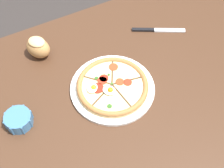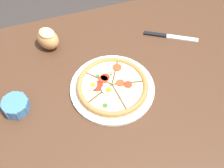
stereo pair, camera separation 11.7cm
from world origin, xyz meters
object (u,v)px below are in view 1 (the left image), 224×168
object	(u,v)px
dining_table	(109,103)
ramekin_bowl	(18,120)
bread_piece_near	(38,47)
knife_main	(158,30)
pizza	(112,86)

from	to	relation	value
dining_table	ramekin_bowl	size ratio (longest dim) A/B	14.65
bread_piece_near	dining_table	bearing A→B (deg)	-59.73
ramekin_bowl	knife_main	world-z (taller)	ramekin_bowl
dining_table	pizza	xyz separation A→B (m)	(0.01, 0.00, 0.11)
knife_main	dining_table	bearing A→B (deg)	-122.56
ramekin_bowl	knife_main	xyz separation A→B (m)	(0.68, 0.16, -0.02)
pizza	knife_main	world-z (taller)	pizza
pizza	knife_main	size ratio (longest dim) A/B	1.50
dining_table	ramekin_bowl	distance (m)	0.36
pizza	knife_main	xyz separation A→B (m)	(0.32, 0.18, -0.01)
pizza	ramekin_bowl	world-z (taller)	pizza
bread_piece_near	knife_main	distance (m)	0.52
pizza	knife_main	distance (m)	0.37
pizza	ramekin_bowl	size ratio (longest dim) A/B	3.16
dining_table	pizza	world-z (taller)	pizza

